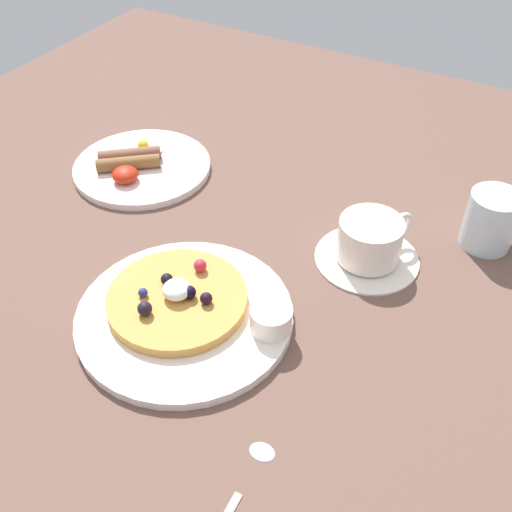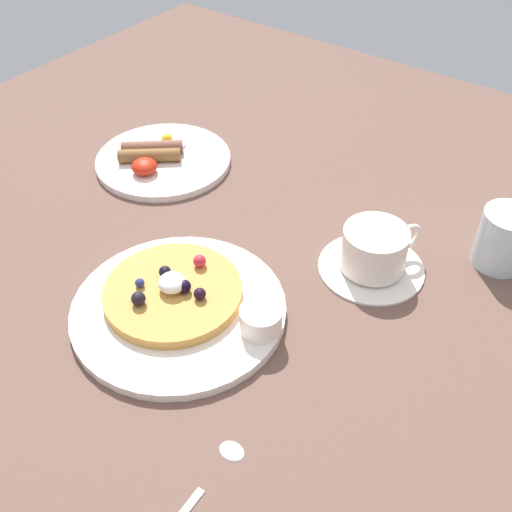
# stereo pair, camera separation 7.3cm
# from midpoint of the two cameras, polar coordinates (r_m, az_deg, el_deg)

# --- Properties ---
(ground_plane) EXTENTS (1.50, 1.45, 0.03)m
(ground_plane) POSITION_cam_midpoint_polar(r_m,az_deg,el_deg) (0.85, 1.72, -2.18)
(ground_plane) COLOR brown
(pancake_plate) EXTENTS (0.27, 0.27, 0.01)m
(pancake_plate) POSITION_cam_midpoint_polar(r_m,az_deg,el_deg) (0.79, -4.53, -5.08)
(pancake_plate) COLOR white
(pancake_plate) RESTS_ON ground_plane
(pancake_with_berries) EXTENTS (0.18, 0.18, 0.04)m
(pancake_with_berries) POSITION_cam_midpoint_polar(r_m,az_deg,el_deg) (0.79, -5.10, -3.42)
(pancake_with_berries) COLOR #C88C40
(pancake_with_berries) RESTS_ON pancake_plate
(syrup_ramekin) EXTENTS (0.05, 0.05, 0.03)m
(syrup_ramekin) POSITION_cam_midpoint_polar(r_m,az_deg,el_deg) (0.74, 3.28, -6.02)
(syrup_ramekin) COLOR white
(syrup_ramekin) RESTS_ON pancake_plate
(breakfast_plate) EXTENTS (0.23, 0.23, 0.01)m
(breakfast_plate) POSITION_cam_midpoint_polar(r_m,az_deg,el_deg) (1.06, -6.62, 8.75)
(breakfast_plate) COLOR white
(breakfast_plate) RESTS_ON ground_plane
(fried_breakfast) EXTENTS (0.11, 0.14, 0.03)m
(fried_breakfast) POSITION_cam_midpoint_polar(r_m,az_deg,el_deg) (1.05, -7.61, 9.41)
(fried_breakfast) COLOR brown
(fried_breakfast) RESTS_ON breakfast_plate
(coffee_saucer) EXTENTS (0.15, 0.15, 0.01)m
(coffee_saucer) POSITION_cam_midpoint_polar(r_m,az_deg,el_deg) (0.87, 13.01, -1.09)
(coffee_saucer) COLOR white
(coffee_saucer) RESTS_ON ground_plane
(coffee_cup) EXTENTS (0.09, 0.11, 0.06)m
(coffee_cup) POSITION_cam_midpoint_polar(r_m,az_deg,el_deg) (0.84, 13.44, 0.65)
(coffee_cup) COLOR white
(coffee_cup) RESTS_ON coffee_saucer
(teaspoon) EXTENTS (0.03, 0.16, 0.01)m
(teaspoon) POSITION_cam_midpoint_polar(r_m,az_deg,el_deg) (0.65, -1.06, -20.24)
(teaspoon) COLOR silver
(teaspoon) RESTS_ON ground_plane
(water_glass) EXTENTS (0.07, 0.07, 0.08)m
(water_glass) POSITION_cam_midpoint_polar(r_m,az_deg,el_deg) (0.91, 24.17, 1.39)
(water_glass) COLOR silver
(water_glass) RESTS_ON ground_plane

